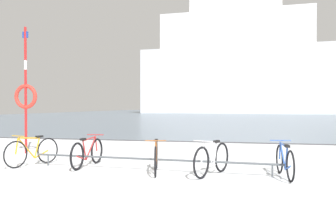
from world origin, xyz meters
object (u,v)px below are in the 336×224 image
Objects in this scene: bicycle_2 at (156,157)px; bicycle_4 at (285,161)px; bicycle_1 at (88,153)px; bicycle_0 at (32,151)px; rescue_post at (26,94)px; ferry_ship at (240,65)px; bicycle_3 at (212,159)px.

bicycle_4 is at bearing 0.84° from bicycle_2.
bicycle_4 is at bearing -4.33° from bicycle_1.
rescue_post reaches higher than bicycle_0.
ferry_ship reaches higher than bicycle_4.
ferry_ship reaches higher than bicycle_3.
ferry_ship is at bearing 91.33° from bicycle_3.
bicycle_3 is 0.95× the size of bicycle_4.
bicycle_1 reaches higher than bicycle_4.
ferry_ship is (-0.25, 66.98, 9.30)m from bicycle_2.
bicycle_4 is 0.04× the size of ferry_ship.
rescue_post reaches higher than bicycle_3.
bicycle_1 is 3.22m from bicycle_3.
bicycle_2 reaches higher than bicycle_1.
bicycle_4 is (1.55, 0.11, -0.01)m from bicycle_3.
bicycle_2 is 1.30m from bicycle_3.
bicycle_1 is (1.46, 0.15, -0.01)m from bicycle_0.
bicycle_0 is 0.99× the size of bicycle_3.
bicycle_0 and bicycle_3 have the same top height.
bicycle_4 is at bearing -1.89° from bicycle_0.
bicycle_1 is at bearing 171.70° from bicycle_3.
bicycle_1 is at bearing 168.05° from bicycle_2.
ferry_ship is at bearing 85.80° from rescue_post.
bicycle_4 is (2.85, 0.04, -0.01)m from bicycle_2.
ferry_ship is at bearing 87.34° from bicycle_0.
ferry_ship reaches higher than bicycle_2.
bicycle_3 is 6.94m from rescue_post.
bicycle_4 is at bearing -87.35° from ferry_ship.
bicycle_2 is at bearing -11.95° from bicycle_1.
bicycle_0 is 0.95× the size of bicycle_4.
bicycle_2 is 67.62m from ferry_ship.
bicycle_4 is at bearing 3.92° from bicycle_3.
bicycle_1 is at bearing -91.41° from ferry_ship.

